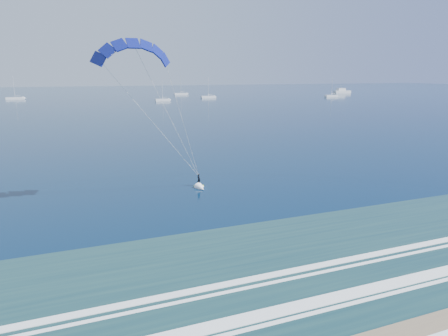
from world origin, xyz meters
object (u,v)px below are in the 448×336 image
sailboat_4 (181,94)px  sailboat_5 (208,97)px  sailboat_6 (331,96)px  kitesurfer_rig (169,116)px  sailboat_3 (163,100)px  sailboat_2 (15,98)px  motor_yacht (342,91)px

sailboat_4 → sailboat_5: sailboat_4 is taller
sailboat_6 → kitesurfer_rig: bearing=-130.9°
sailboat_3 → sailboat_2: bearing=149.2°
kitesurfer_rig → sailboat_4: (59.95, 213.68, -8.51)m
motor_yacht → sailboat_6: (-34.25, -34.96, -0.71)m
sailboat_2 → sailboat_6: size_ratio=1.07×
motor_yacht → sailboat_3: (-135.99, -34.39, -0.72)m
kitesurfer_rig → sailboat_2: (-35.73, 200.65, -8.51)m
sailboat_4 → sailboat_3: bearing=-114.2°
kitesurfer_rig → motor_yacht: 257.95m
sailboat_4 → kitesurfer_rig: bearing=-105.7°
sailboat_2 → sailboat_4: 96.57m
motor_yacht → sailboat_5: (-105.78, -17.81, -0.71)m
kitesurfer_rig → sailboat_5: 187.02m
kitesurfer_rig → sailboat_4: kitesurfer_rig is taller
kitesurfer_rig → sailboat_2: bearing=100.1°
kitesurfer_rig → motor_yacht: size_ratio=1.42×
sailboat_2 → sailboat_4: size_ratio=1.00×
motor_yacht → sailboat_5: 107.27m
sailboat_3 → sailboat_6: (101.74, -0.57, 0.00)m
motor_yacht → sailboat_4: (-111.20, 20.86, -0.71)m
sailboat_4 → sailboat_6: 95.07m
kitesurfer_rig → motor_yacht: kitesurfer_rig is taller
sailboat_3 → sailboat_5: 34.46m
sailboat_4 → sailboat_2: bearing=-172.2°
sailboat_5 → sailboat_4: bearing=98.0°
sailboat_3 → sailboat_6: bearing=-0.3°
sailboat_4 → sailboat_5: 39.05m
kitesurfer_rig → sailboat_6: kitesurfer_rig is taller
motor_yacht → sailboat_2: sailboat_2 is taller
kitesurfer_rig → sailboat_2: 203.98m
sailboat_2 → sailboat_4: bearing=7.8°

